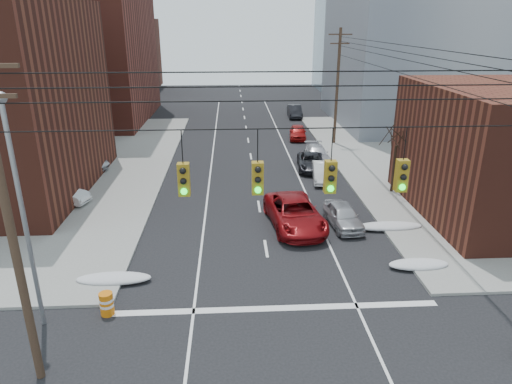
{
  "coord_description": "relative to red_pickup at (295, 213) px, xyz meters",
  "views": [
    {
      "loc": [
        -1.78,
        -9.92,
        11.5
      ],
      "look_at": [
        -0.5,
        12.74,
        3.0
      ],
      "focal_mm": 32.0,
      "sensor_mm": 36.0,
      "label": 1
    }
  ],
  "objects": [
    {
      "name": "building_brick_far",
      "position": [
        -27.91,
        59.25,
        5.15
      ],
      "size": [
        22.0,
        18.0,
        12.0
      ],
      "primitive_type": "cube",
      "color": "#502118",
      "rests_on": "ground"
    },
    {
      "name": "building_office",
      "position": [
        20.09,
        29.25,
        11.65
      ],
      "size": [
        22.0,
        20.0,
        25.0
      ],
      "primitive_type": "cube",
      "color": "gray",
      "rests_on": "ground"
    },
    {
      "name": "building_glass",
      "position": [
        22.09,
        55.25,
        10.15
      ],
      "size": [
        20.0,
        18.0,
        22.0
      ],
      "primitive_type": "cube",
      "color": "gray",
      "rests_on": "ground"
    },
    {
      "name": "utility_pole_left",
      "position": [
        -10.41,
        -11.75,
        4.93
      ],
      "size": [
        2.2,
        0.28,
        11.0
      ],
      "color": "#473323",
      "rests_on": "ground"
    },
    {
      "name": "utility_pole_far",
      "position": [
        6.59,
        19.25,
        4.93
      ],
      "size": [
        2.2,
        0.28,
        11.0
      ],
      "color": "#473323",
      "rests_on": "ground"
    },
    {
      "name": "traffic_signals",
      "position": [
        -1.82,
        -11.78,
        6.32
      ],
      "size": [
        17.0,
        0.42,
        2.02
      ],
      "color": "black",
      "rests_on": "ground"
    },
    {
      "name": "street_light",
      "position": [
        -11.41,
        -8.75,
        4.69
      ],
      "size": [
        0.44,
        0.44,
        9.32
      ],
      "color": "gray",
      "rests_on": "ground"
    },
    {
      "name": "bare_tree",
      "position": [
        7.67,
        5.25,
        1.47
      ],
      "size": [
        2.09,
        2.2,
        4.93
      ],
      "color": "black",
      "rests_on": "ground"
    },
    {
      "name": "snow_nw",
      "position": [
        -9.31,
        -5.75,
        -0.64
      ],
      "size": [
        3.5,
        1.08,
        0.42
      ],
      "primitive_type": "ellipsoid",
      "color": "silver",
      "rests_on": "ground"
    },
    {
      "name": "snow_ne",
      "position": [
        5.49,
        -5.25,
        -0.64
      ],
      "size": [
        3.0,
        1.08,
        0.42
      ],
      "primitive_type": "ellipsoid",
      "color": "silver",
      "rests_on": "ground"
    },
    {
      "name": "snow_east_far",
      "position": [
        5.49,
        -0.75,
        -0.64
      ],
      "size": [
        4.0,
        1.08,
        0.42
      ],
      "primitive_type": "ellipsoid",
      "color": "silver",
      "rests_on": "ground"
    },
    {
      "name": "red_pickup",
      "position": [
        0.0,
        0.0,
        0.0
      ],
      "size": [
        3.52,
        6.42,
        1.7
      ],
      "primitive_type": "imported",
      "rotation": [
        0.0,
        0.0,
        0.12
      ],
      "color": "maroon",
      "rests_on": "ground"
    },
    {
      "name": "parked_car_a",
      "position": [
        2.89,
        -0.11,
        -0.17
      ],
      "size": [
        2.01,
        4.16,
        1.37
      ],
      "primitive_type": "imported",
      "rotation": [
        0.0,
        0.0,
        0.1
      ],
      "color": "#AFAEB3",
      "rests_on": "ground"
    },
    {
      "name": "parked_car_b",
      "position": [
        3.29,
        8.25,
        -0.17
      ],
      "size": [
        1.9,
        4.28,
        1.37
      ],
      "primitive_type": "imported",
      "rotation": [
        0.0,
        0.0,
        -0.11
      ],
      "color": "silver",
      "rests_on": "ground"
    },
    {
      "name": "parked_car_c",
      "position": [
        2.89,
        11.1,
        -0.2
      ],
      "size": [
        2.58,
        4.85,
        1.3
      ],
      "primitive_type": "imported",
      "rotation": [
        0.0,
        0.0,
        -0.09
      ],
      "color": "black",
      "rests_on": "ground"
    },
    {
      "name": "parked_car_d",
      "position": [
        3.81,
        13.55,
        -0.2
      ],
      "size": [
        1.93,
        4.54,
        1.31
      ],
      "primitive_type": "imported",
      "rotation": [
        0.0,
        0.0,
        -0.02
      ],
      "color": "silver",
      "rests_on": "ground"
    },
    {
      "name": "parked_car_e",
      "position": [
        3.27,
        21.57,
        -0.14
      ],
      "size": [
        2.17,
        4.34,
        1.42
      ],
      "primitive_type": "imported",
      "rotation": [
        0.0,
        0.0,
        -0.12
      ],
      "color": "#9A0E0E",
      "rests_on": "ground"
    },
    {
      "name": "parked_car_f",
      "position": [
        4.49,
        32.98,
        -0.09
      ],
      "size": [
        1.75,
        4.67,
        1.52
      ],
      "primitive_type": "imported",
      "rotation": [
        0.0,
        0.0,
        -0.03
      ],
      "color": "black",
      "rests_on": "ground"
    },
    {
      "name": "lot_car_a",
      "position": [
        -15.06,
        4.21,
        -0.07
      ],
      "size": [
        4.07,
        2.35,
        1.27
      ],
      "primitive_type": "imported",
      "rotation": [
        0.0,
        0.0,
        1.29
      ],
      "color": "silver",
      "rests_on": "sidewalk_nw"
    },
    {
      "name": "lot_car_b",
      "position": [
        -15.97,
        11.55,
        -0.02
      ],
      "size": [
        5.39,
        4.04,
        1.36
      ],
      "primitive_type": "imported",
      "rotation": [
        0.0,
        0.0,
        1.16
      ],
      "color": "#B8B8BD",
      "rests_on": "sidewalk_nw"
    },
    {
      "name": "lot_car_d",
      "position": [
        -18.1,
        12.78,
        0.05
      ],
      "size": [
        4.58,
        2.18,
        1.51
      ],
      "primitive_type": "imported",
      "rotation": [
        0.0,
        0.0,
        1.48
      ],
      "color": "silver",
      "rests_on": "sidewalk_nw"
    },
    {
      "name": "construction_barrel",
      "position": [
        -8.99,
        -8.25,
        -0.33
      ],
      "size": [
        0.75,
        0.75,
        1.01
      ],
      "rotation": [
        0.0,
        0.0,
        0.39
      ],
      "color": "orange",
      "rests_on": "ground"
    }
  ]
}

